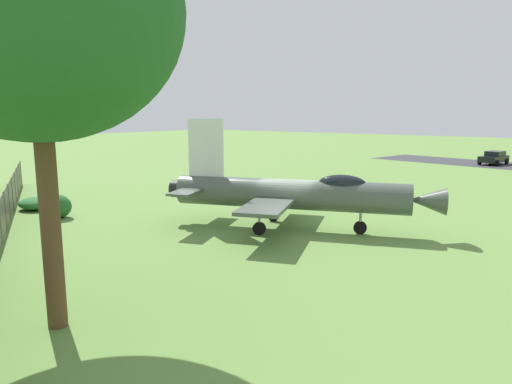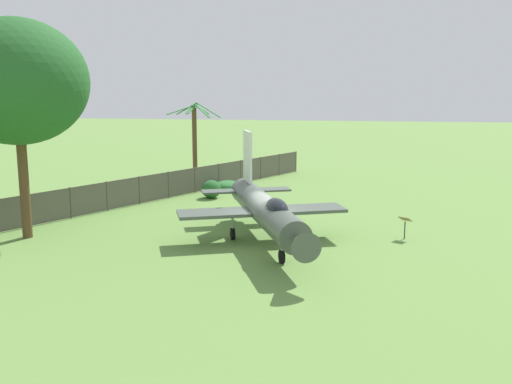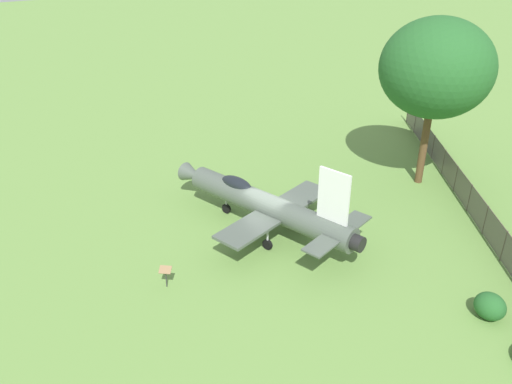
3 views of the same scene
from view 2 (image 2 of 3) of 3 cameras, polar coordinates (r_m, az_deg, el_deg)
name	(u,v)px [view 2 (image 2 of 3)]	position (r m, az deg, el deg)	size (l,w,h in m)	color
ground_plane	(265,244)	(29.10, 0.84, -5.03)	(200.00, 200.00, 0.00)	#668E42
display_jet	(266,210)	(28.37, 1.00, -1.76)	(12.49, 8.48, 5.24)	#4C564C
shade_tree	(17,82)	(31.53, -22.23, 9.85)	(7.10, 6.98, 10.98)	brown
palm_tree	(195,138)	(48.08, -5.98, 5.29)	(3.80, 4.13, 6.35)	brown
perimeter_fence	(123,192)	(38.31, -12.77, -0.03)	(34.58, 18.95, 1.85)	#4C4238
shrub_near_fence	(227,186)	(43.50, -2.79, 0.63)	(2.14, 1.99, 0.72)	#2D7033
shrub_by_tree	(211,189)	(40.60, -4.36, 0.28)	(1.47, 1.32, 1.24)	#235B26
info_plaque	(405,222)	(30.74, 14.29, -2.87)	(0.67, 0.72, 1.14)	#333333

